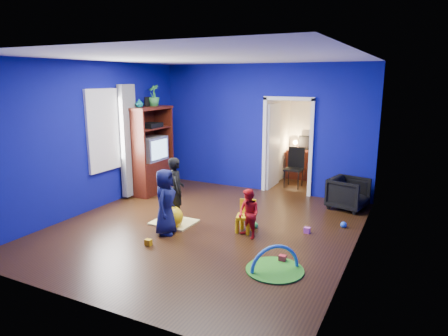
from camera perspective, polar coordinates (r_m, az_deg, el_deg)
The scene contains 33 objects.
floor at distance 7.12m, azimuth -2.76°, elevation -8.48°, with size 5.00×5.50×0.01m, color black.
ceiling at distance 6.65m, azimuth -3.04°, elevation 15.52°, with size 5.00×5.50×0.01m, color white.
wall_back at distance 9.20m, azimuth 5.57°, elevation 5.64°, with size 5.00×0.02×2.90m, color navy.
wall_front at distance 4.59m, azimuth -19.96°, elevation -2.18°, with size 5.00×0.02×2.90m, color navy.
wall_left at distance 8.24m, azimuth -18.27°, elevation 4.24°, with size 0.02×5.50×2.90m, color navy.
wall_right at distance 5.94m, azimuth 18.64°, elevation 1.16°, with size 0.02×5.50×2.90m, color navy.
alcove at distance 9.87m, azimuth 10.64°, elevation 4.78°, with size 1.00×1.75×2.50m, color silver, non-canonical shape.
armchair at distance 8.38m, azimuth 17.33°, elevation -3.49°, with size 0.68×0.70×0.64m, color black.
child_black at distance 7.27m, azimuth -6.86°, elevation -3.13°, with size 0.44×0.29×1.20m, color black.
child_navy at distance 6.74m, azimuth -8.39°, elevation -4.81°, with size 0.55×0.36×1.12m, color black.
toddler_red at distance 6.56m, azimuth 3.54°, elevation -6.56°, with size 0.40×0.31×0.82m, color #B51315.
vase at distance 8.84m, azimuth -12.02°, elevation 9.04°, with size 0.17×0.17×0.18m, color #0B4A5F.
potted_plant at distance 9.25m, azimuth -10.04°, elevation 10.19°, with size 0.27×0.27×0.48m, color #31893A.
tv_armoire at distance 9.20m, azimuth -10.56°, elevation 2.52°, with size 0.58×1.14×1.96m, color #3D120A.
crt_tv at distance 9.17m, azimuth -10.37°, elevation 2.75°, with size 0.46×0.70×0.54m, color silver.
yellow_blanket at distance 7.37m, azimuth -7.17°, elevation -7.69°, with size 0.75×0.60×0.03m, color #F2E07A.
hopper_ball at distance 7.08m, azimuth -7.47°, elevation -6.99°, with size 0.40×0.40×0.40m, color yellow.
kid_chair at distance 6.84m, azimuth 3.02°, elevation -7.15°, with size 0.28×0.28×0.50m, color yellow.
play_mat at distance 5.67m, azimuth 7.26°, elevation -14.23°, with size 0.80×0.80×0.02m, color #399220.
toy_arch at distance 5.67m, azimuth 7.26°, elevation -14.14°, with size 0.72×0.72×0.05m, color #3F8CD8.
window_left at distance 8.47m, azimuth -16.58°, elevation 5.25°, with size 0.03×0.95×1.55m, color white.
curtain at distance 8.84m, azimuth -13.49°, elevation 3.75°, with size 0.14×0.42×2.40m, color slate.
doorway at distance 9.07m, azimuth 9.06°, elevation 2.88°, with size 1.16×0.10×2.10m, color white.
study_desk at distance 10.62m, azimuth 11.40°, elevation 0.50°, with size 0.88×0.44×0.75m, color #3D140A.
desk_monitor at distance 10.63m, azimuth 11.71°, elevation 3.65°, with size 0.40×0.05×0.32m, color black.
desk_lamp at distance 10.65m, azimuth 10.17°, elevation 3.63°, with size 0.14×0.14×0.14m, color #FFD88C.
folding_chair at distance 9.70m, azimuth 9.92°, elevation -0.07°, with size 0.40×0.40×0.92m, color black.
book_shelf at distance 10.51m, azimuth 11.96°, elevation 9.41°, with size 0.88×0.24×0.04m, color white.
toy_0 at distance 5.91m, azimuth 8.34°, elevation -12.68°, with size 0.10×0.08×0.10m, color red.
toy_1 at distance 7.40m, azimuth 16.71°, elevation -7.74°, with size 0.11×0.11×0.11m, color blue.
toy_2 at distance 6.49m, azimuth -10.75°, elevation -10.40°, with size 0.10×0.08×0.10m, color #E0A20B.
toy_3 at distance 7.09m, azimuth 4.46°, elevation -8.14°, with size 0.11×0.11×0.11m, color green.
toy_4 at distance 7.00m, azimuth 11.77°, elevation -8.69°, with size 0.10×0.08×0.10m, color #D44FB5.
Camera 1 is at (3.27, -5.78, 2.57)m, focal length 32.00 mm.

